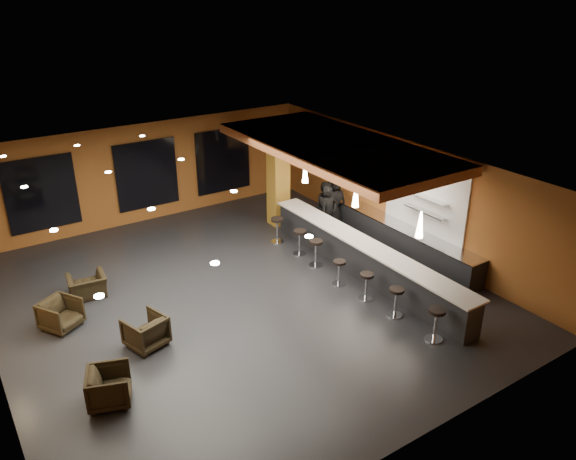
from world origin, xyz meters
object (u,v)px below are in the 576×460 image
bar_stool_3 (339,269)px  bar_stool_4 (316,250)px  column (278,177)px  prep_counter (402,240)px  staff_c (334,202)px  pendant_2 (305,172)px  pendant_1 (356,195)px  staff_b (326,207)px  bar_counter (364,260)px  bar_stool_0 (436,320)px  armchair_d (87,286)px  bar_stool_6 (277,227)px  staff_a (329,213)px  bar_stool_2 (366,283)px  armchair_b (146,331)px  armchair_c (61,314)px  bar_stool_5 (300,239)px  armchair_a (109,387)px  pendant_0 (420,225)px  bar_stool_1 (396,298)px

bar_stool_3 → bar_stool_4: size_ratio=0.89×
column → prep_counter: bearing=-64.0°
staff_c → bar_stool_4: size_ratio=2.23×
pendant_2 → staff_c: pendant_2 is taller
pendant_1 → staff_b: pendant_1 is taller
staff_c → bar_counter: bearing=-95.7°
bar_stool_3 → bar_stool_0: bearing=-85.8°
prep_counter → armchair_d: prep_counter is taller
pendant_2 → bar_stool_3: bearing=-107.1°
prep_counter → column: bearing=116.0°
prep_counter → bar_stool_0: bearing=-124.4°
bar_stool_0 → bar_counter: bearing=78.7°
bar_stool_3 → bar_stool_4: 1.29m
staff_c → bar_stool_6: bearing=-163.2°
staff_a → bar_stool_3: staff_a is taller
staff_b → bar_stool_0: staff_b is taller
staff_c → bar_stool_3: bearing=-107.8°
bar_stool_2 → armchair_b: bearing=167.7°
prep_counter → bar_stool_4: bearing=165.1°
armchair_d → bar_stool_0: size_ratio=1.15×
pendant_2 → bar_stool_0: pendant_2 is taller
armchair_c → bar_stool_3: armchair_c is taller
staff_a → staff_c: staff_c is taller
bar_stool_5 → armchair_b: bearing=-161.0°
pendant_1 → bar_stool_6: bearing=107.5°
staff_a → bar_stool_5: bearing=-172.2°
column → bar_stool_5: 2.84m
bar_stool_5 → bar_stool_0: bearing=-89.1°
staff_a → bar_stool_3: 3.12m
staff_b → bar_stool_2: 4.56m
prep_counter → armchair_a: prep_counter is taller
staff_c → bar_stool_5: staff_c is taller
column → bar_stool_4: column is taller
pendant_0 → bar_stool_4: size_ratio=0.83×
bar_stool_2 → bar_stool_6: size_ratio=0.90×
pendant_1 → bar_stool_0: (-0.69, -3.93, -1.80)m
pendant_1 → bar_stool_3: pendant_1 is taller
prep_counter → bar_stool_4: prep_counter is taller
armchair_b → bar_counter: bearing=161.8°
pendant_1 → bar_stool_5: (-0.77, 1.66, -1.83)m
staff_b → armchair_c: staff_b is taller
armchair_d → bar_stool_3: size_ratio=1.31×
pendant_2 → armchair_c: bearing=-173.3°
pendant_1 → bar_stool_4: 2.12m
pendant_1 → bar_stool_3: bearing=-150.1°
prep_counter → armchair_a: size_ratio=7.01×
bar_stool_5 → bar_stool_1: bearing=-89.6°
bar_counter → bar_stool_1: 2.25m
staff_c → bar_stool_4: bearing=-120.1°
staff_b → bar_stool_5: staff_b is taller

